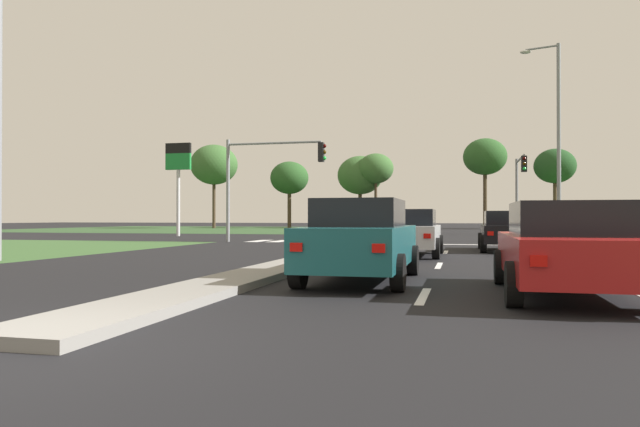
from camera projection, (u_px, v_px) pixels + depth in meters
ground_plane at (392, 239)px, 34.50m from camera, size 200.00×200.00×0.00m
grass_verge_far_left at (187, 229)px, 64.37m from camera, size 35.00×35.00×0.01m
median_island_near at (309, 260)px, 16.05m from camera, size 1.20×22.00×0.14m
median_island_far at (421, 229)px, 58.78m from camera, size 1.20×36.00×0.14m
lane_dash_near at (423, 296)px, 9.16m from camera, size 0.14×2.00×0.01m
lane_dash_second at (439, 266)px, 14.99m from camera, size 0.14×2.00×0.01m
lane_dash_third at (446, 252)px, 20.82m from camera, size 0.14×2.00×0.01m
edge_line_right at (570, 264)px, 15.38m from camera, size 0.14×24.00×0.01m
stop_bar_near at (456, 245)px, 26.79m from camera, size 6.40×0.50×0.01m
crosswalk_bar_near at (259, 241)px, 30.97m from camera, size 0.70×2.80×0.01m
crosswalk_bar_second at (280, 241)px, 30.70m from camera, size 0.70×2.80×0.01m
crosswalk_bar_third at (301, 241)px, 30.42m from camera, size 0.70×2.80×0.01m
crosswalk_bar_fourth at (323, 242)px, 30.15m from camera, size 0.70×2.80×0.01m
crosswalk_bar_fifth at (344, 242)px, 29.88m from camera, size 0.70×2.80×0.01m
crosswalk_bar_sixth at (367, 242)px, 29.60m from camera, size 0.70×2.80×0.01m
car_red_near at (568, 248)px, 9.20m from camera, size 2.09×4.62×1.48m
car_white_second at (392, 223)px, 54.30m from camera, size 1.94×4.21×1.54m
car_silver_fourth at (411, 232)px, 18.93m from camera, size 1.97×4.60×1.50m
car_maroon_fifth at (399, 222)px, 59.94m from camera, size 1.96×4.19×1.53m
car_black_sixth at (507, 231)px, 21.68m from camera, size 1.97×4.43×1.48m
car_teal_seventh at (361, 240)px, 11.31m from camera, size 1.95×4.61×1.59m
traffic_signal_near_left at (265, 170)px, 29.45m from camera, size 5.27×0.32×5.24m
traffic_signal_far_right at (519, 180)px, 37.20m from camera, size 0.32×5.22×5.19m
street_lamp_near at (1, 82)px, 16.64m from camera, size 2.04×1.17×9.14m
street_lamp_second at (556, 133)px, 29.86m from camera, size 1.93×0.73×10.15m
pedestrian_at_median at (408, 218)px, 43.17m from camera, size 0.34×0.34×1.74m
fuel_price_totem at (178, 168)px, 39.45m from camera, size 1.80×0.24×6.28m
treeline_near at (214, 165)px, 69.13m from camera, size 5.56×5.56×9.89m
treeline_second at (289, 178)px, 71.50m from camera, size 4.68×4.68×8.12m
treeline_third at (360, 175)px, 70.82m from camera, size 5.48×5.48×8.73m
treeline_fourth at (376, 169)px, 68.91m from camera, size 4.19×4.19×8.83m
treeline_fifth at (485, 157)px, 67.34m from camera, size 4.96×4.96×10.39m
treeline_sixth at (555, 166)px, 63.66m from camera, size 4.43×4.43×8.77m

